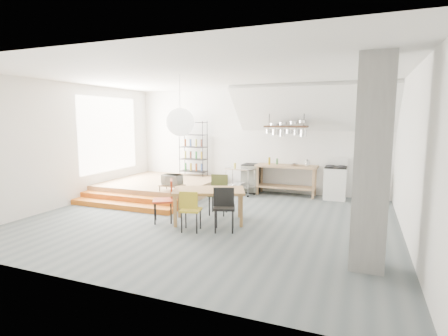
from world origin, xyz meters
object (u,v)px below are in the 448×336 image
at_px(rolling_cart, 240,178).
at_px(mini_fridge, 251,178).
at_px(dining_table, 209,193).
at_px(stove, 335,182).

bearing_deg(rolling_cart, mini_fridge, 78.68).
bearing_deg(dining_table, stove, 32.25).
xyz_separation_m(stove, mini_fridge, (-2.50, 0.04, -0.04)).
bearing_deg(dining_table, mini_fridge, 69.36).
relative_size(dining_table, rolling_cart, 1.98).
distance_m(rolling_cart, mini_fridge, 0.54).
distance_m(dining_table, mini_fridge, 3.41).
height_order(stove, rolling_cart, stove).
bearing_deg(rolling_cart, stove, 20.07).
relative_size(stove, mini_fridge, 1.33).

